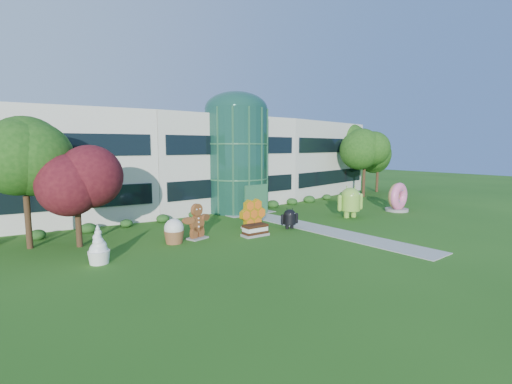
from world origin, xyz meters
TOP-DOWN VIEW (x-y plane):
  - ground at (0.00, 0.00)m, footprint 140.00×140.00m
  - building at (0.00, 18.00)m, footprint 46.00×15.00m
  - atrium at (0.00, 12.00)m, footprint 6.00×6.00m
  - walkway at (0.00, 2.00)m, footprint 2.40×20.00m
  - tree_red at (-15.50, 7.50)m, footprint 4.00×4.00m
  - trees_backdrop at (0.00, 13.00)m, footprint 52.00×8.00m
  - android_green at (5.76, 2.81)m, footprint 3.15×2.50m
  - android_black at (-1.60, 2.91)m, footprint 1.74×1.37m
  - donut at (11.93, 1.92)m, footprint 2.78×1.44m
  - gingerbread at (-8.72, 4.59)m, footprint 2.83×1.64m
  - ice_cream_sandwich at (-5.13, 2.74)m, footprint 1.94×1.05m
  - honeycomb at (-3.62, 4.92)m, footprint 2.60×1.06m
  - froyo at (-15.55, 3.21)m, footprint 1.61×1.61m
  - cupcake at (-10.47, 4.53)m, footprint 1.78×1.78m

SIDE VIEW (x-z plane):
  - ground at x=0.00m, z-range 0.00..0.00m
  - walkway at x=0.00m, z-range 0.00..0.04m
  - ice_cream_sandwich at x=-5.13m, z-range 0.00..0.84m
  - cupcake at x=-10.47m, z-range 0.00..1.63m
  - android_black at x=-1.60m, z-range 0.00..1.76m
  - honeycomb at x=-3.62m, z-range 0.00..2.01m
  - froyo at x=-15.55m, z-range 0.00..2.11m
  - gingerbread at x=-8.72m, z-range 0.00..2.46m
  - donut at x=11.93m, z-range 0.00..2.82m
  - android_green at x=5.76m, z-range 0.00..3.13m
  - tree_red at x=-15.50m, z-range 0.00..6.00m
  - trees_backdrop at x=0.00m, z-range 0.00..8.40m
  - building at x=0.00m, z-range 0.00..9.30m
  - atrium at x=0.00m, z-range 0.00..9.80m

